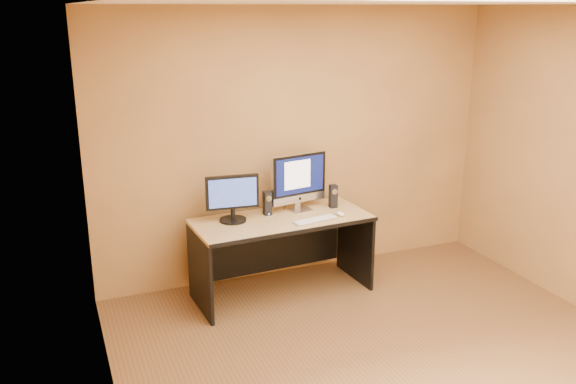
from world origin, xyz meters
The scene contains 12 objects.
floor centered at (0.00, 0.00, 0.00)m, with size 4.00×4.00×0.00m, color brown.
walls centered at (0.00, 0.00, 1.30)m, with size 4.00×4.00×2.60m, color #A67B43, non-canonical shape.
ceiling centered at (0.00, 0.00, 2.60)m, with size 4.00×4.00×0.00m, color white.
desk centered at (-0.35, 1.53, 0.37)m, with size 1.60×0.70×0.74m, color tan, non-canonical shape.
imac centered at (-0.11, 1.68, 1.02)m, with size 0.57×0.21×0.55m, color #BBBBC0, non-canonical shape.
second_monitor centered at (-0.79, 1.62, 0.95)m, with size 0.48×0.24×0.42m, color black, non-canonical shape.
speaker_left centered at (-0.44, 1.67, 0.85)m, with size 0.07×0.07×0.22m, color black, non-canonical shape.
speaker_right centered at (0.22, 1.64, 0.85)m, with size 0.07×0.07×0.22m, color black, non-canonical shape.
keyboard centered at (-0.10, 1.35, 0.75)m, with size 0.43×0.12×0.02m, color silver.
mouse centered at (0.17, 1.40, 0.76)m, with size 0.06×0.10×0.04m, color silver.
cable_a centered at (-0.05, 1.84, 0.75)m, with size 0.01×0.01×0.22m, color black.
cable_b centered at (-0.20, 1.84, 0.75)m, with size 0.01×0.01×0.18m, color black.
Camera 1 is at (-2.25, -3.32, 2.57)m, focal length 38.00 mm.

